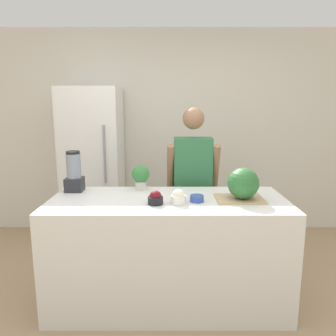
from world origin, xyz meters
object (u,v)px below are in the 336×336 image
person (192,187)px  potted_plant (141,176)px  watermelon (243,183)px  bowl_cream (178,197)px  bowl_cherries (155,198)px  bowl_small_blue (197,198)px  refrigerator (93,165)px  blender (74,173)px

person → potted_plant: bearing=-144.8°
person → watermelon: (0.35, -0.67, 0.20)m
bowl_cream → potted_plant: 0.54m
bowl_cherries → bowl_small_blue: bowl_cherries is taller
bowl_cherries → bowl_small_blue: 0.33m
refrigerator → person: size_ratio=1.14×
watermelon → bowl_cherries: watermelon is taller
bowl_cherries → bowl_small_blue: size_ratio=1.10×
bowl_cream → blender: bearing=157.2°
bowl_cream → bowl_small_blue: size_ratio=1.08×
watermelon → bowl_cherries: size_ratio=2.10×
watermelon → bowl_small_blue: (-0.37, -0.04, -0.11)m
bowl_small_blue → bowl_cream: bearing=-158.1°
refrigerator → bowl_cream: (0.99, -1.50, 0.03)m
bowl_cream → blender: (-0.91, 0.38, 0.11)m
refrigerator → bowl_cream: refrigerator is taller
bowl_cherries → bowl_cream: bowl_cream is taller
refrigerator → blender: (0.08, -1.12, 0.14)m
potted_plant → watermelon: bearing=-21.0°
refrigerator → blender: bearing=-85.7°
bowl_small_blue → potted_plant: bearing=142.5°
bowl_cream → refrigerator: bearing=123.5°
person → watermelon: bearing=-62.3°
watermelon → bowl_small_blue: 0.39m
refrigerator → potted_plant: 1.27m
bowl_small_blue → person: bearing=88.5°
refrigerator → watermelon: refrigerator is taller
bowl_cherries → potted_plant: (-0.15, 0.43, 0.08)m
watermelon → potted_plant: size_ratio=1.11×
watermelon → bowl_cream: bearing=-169.3°
person → blender: person is taller
refrigerator → blender: 1.13m
potted_plant → refrigerator: bearing=121.8°
bowl_small_blue → blender: bearing=163.0°
bowl_cherries → bowl_small_blue: (0.33, 0.06, -0.02)m
bowl_cherries → potted_plant: bearing=109.1°
person → blender: (-1.08, -0.39, 0.22)m
bowl_cherries → person: bearing=66.1°
refrigerator → potted_plant: refrigerator is taller
bowl_cherries → potted_plant: potted_plant is taller
watermelon → blender: (-1.43, 0.28, 0.02)m
person → potted_plant: person is taller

